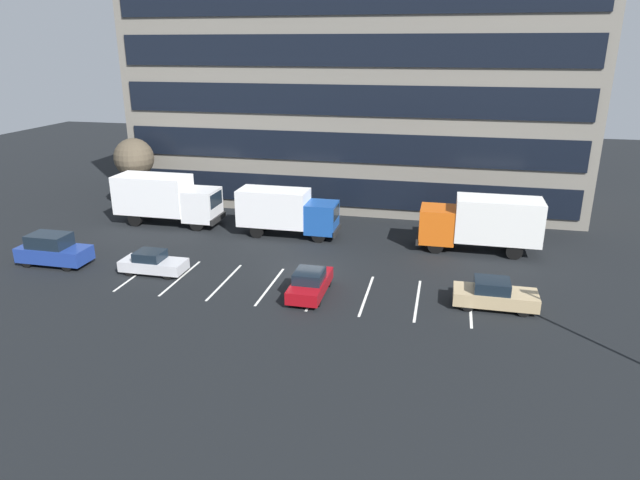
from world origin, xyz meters
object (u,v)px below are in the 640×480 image
at_px(sedan_silver, 153,263).
at_px(sedan_maroon, 310,283).
at_px(sedan_tan, 494,295).
at_px(suv_navy, 53,250).
at_px(box_truck_blue, 286,210).
at_px(bare_tree, 134,158).
at_px(box_truck_orange, 482,222).
at_px(box_truck_white, 166,197).

bearing_deg(sedan_silver, sedan_maroon, -5.37).
relative_size(sedan_tan, suv_navy, 0.97).
bearing_deg(box_truck_blue, sedan_maroon, -66.72).
relative_size(sedan_tan, sedan_silver, 1.10).
relative_size(box_truck_blue, sedan_maroon, 1.74).
bearing_deg(sedan_silver, box_truck_blue, 56.05).
distance_m(sedan_maroon, bare_tree, 22.84).
bearing_deg(box_truck_blue, bare_tree, 165.16).
bearing_deg(box_truck_orange, sedan_silver, -156.54).
distance_m(box_truck_orange, box_truck_blue, 13.63).
xyz_separation_m(sedan_silver, sedan_maroon, (10.05, -0.94, 0.04)).
distance_m(box_truck_orange, bare_tree, 27.97).
bearing_deg(suv_navy, sedan_silver, 0.62).
bearing_deg(box_truck_white, box_truck_blue, -3.87).
bearing_deg(sedan_maroon, bare_tree, 143.57).
relative_size(sedan_tan, bare_tree, 0.72).
distance_m(box_truck_orange, sedan_tan, 8.86).
bearing_deg(suv_navy, sedan_tan, -0.46).
distance_m(box_truck_orange, box_truck_white, 23.41).
xyz_separation_m(suv_navy, bare_tree, (-1.27, 12.51, 3.43)).
height_order(box_truck_orange, box_truck_white, box_truck_white).
bearing_deg(sedan_maroon, sedan_tan, 3.81).
bearing_deg(bare_tree, box_truck_blue, -14.84).
bearing_deg(box_truck_blue, sedan_tan, -32.81).
bearing_deg(box_truck_blue, box_truck_orange, -1.15).
relative_size(box_truck_white, suv_navy, 1.83).
bearing_deg(suv_navy, box_truck_orange, 17.97).
relative_size(box_truck_blue, sedan_tan, 1.68).
relative_size(box_truck_blue, box_truck_white, 0.90).
distance_m(suv_navy, bare_tree, 13.03).
xyz_separation_m(box_truck_blue, sedan_silver, (-5.88, -8.74, -1.24)).
distance_m(box_truck_blue, box_truck_white, 9.80).
bearing_deg(sedan_tan, box_truck_blue, 147.19).
height_order(box_truck_orange, box_truck_blue, box_truck_orange).
relative_size(box_truck_orange, bare_tree, 1.32).
height_order(box_truck_orange, sedan_silver, box_truck_orange).
bearing_deg(bare_tree, sedan_silver, -56.98).
distance_m(sedan_tan, sedan_silver, 19.88).
relative_size(sedan_silver, bare_tree, 0.65).
distance_m(box_truck_blue, sedan_tan, 16.70).
bearing_deg(bare_tree, suv_navy, -84.22).
xyz_separation_m(sedan_maroon, suv_navy, (-16.87, 0.87, 0.26)).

